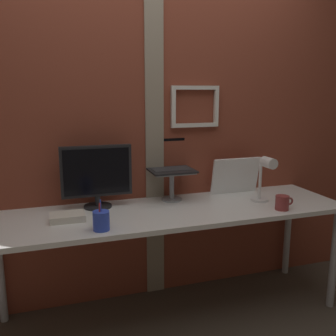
{
  "coord_description": "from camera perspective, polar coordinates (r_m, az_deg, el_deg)",
  "views": [
    {
      "loc": [
        -0.65,
        -2.18,
        1.47
      ],
      "look_at": [
        0.1,
        0.08,
        0.98
      ],
      "focal_mm": 40.09,
      "sensor_mm": 36.0,
      "label": 1
    }
  ],
  "objects": [
    {
      "name": "ground_plane",
      "position": [
        2.71,
        -1.52,
        -21.2
      ],
      "size": [
        6.0,
        6.0,
        0.0
      ],
      "primitive_type": "plane",
      "color": "#4C4238"
    },
    {
      "name": "brick_wall_back",
      "position": [
        2.63,
        -3.89,
        6.72
      ],
      "size": [
        3.36,
        0.16,
        2.49
      ],
      "color": "brown",
      "rests_on": "ground_plane"
    },
    {
      "name": "desk",
      "position": [
        2.42,
        0.75,
        -7.8
      ],
      "size": [
        2.26,
        0.64,
        0.73
      ],
      "color": "white",
      "rests_on": "ground_plane"
    },
    {
      "name": "monitor",
      "position": [
        2.43,
        -10.8,
        -0.86
      ],
      "size": [
        0.45,
        0.18,
        0.4
      ],
      "color": "black",
      "rests_on": "desk"
    },
    {
      "name": "laptop_stand",
      "position": [
        2.56,
        0.58,
        -1.94
      ],
      "size": [
        0.28,
        0.22,
        0.2
      ],
      "color": "gray",
      "rests_on": "desk"
    },
    {
      "name": "laptop",
      "position": [
        2.59,
        0.14,
        1.04
      ],
      "size": [
        0.3,
        0.27,
        0.23
      ],
      "color": "black",
      "rests_on": "laptop_stand"
    },
    {
      "name": "whiteboard_panel",
      "position": [
        2.78,
        10.21,
        -1.16
      ],
      "size": [
        0.37,
        0.07,
        0.27
      ],
      "primitive_type": "cube",
      "rotation": [
        0.2,
        0.0,
        0.0
      ],
      "color": "white",
      "rests_on": "desk"
    },
    {
      "name": "desk_lamp",
      "position": [
        2.57,
        14.54,
        -0.99
      ],
      "size": [
        0.12,
        0.2,
        0.32
      ],
      "color": "white",
      "rests_on": "desk"
    },
    {
      "name": "pen_cup",
      "position": [
        2.07,
        -10.12,
        -7.87
      ],
      "size": [
        0.09,
        0.09,
        0.17
      ],
      "color": "blue",
      "rests_on": "desk"
    },
    {
      "name": "coffee_mug",
      "position": [
        2.49,
        17.02,
        -5.06
      ],
      "size": [
        0.12,
        0.09,
        0.09
      ],
      "color": "maroon",
      "rests_on": "desk"
    },
    {
      "name": "paper_clutter_stack",
      "position": [
        2.28,
        -15.04,
        -7.2
      ],
      "size": [
        0.2,
        0.14,
        0.04
      ],
      "primitive_type": "cube",
      "rotation": [
        0.0,
        0.0,
        -0.01
      ],
      "color": "silver",
      "rests_on": "desk"
    }
  ]
}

